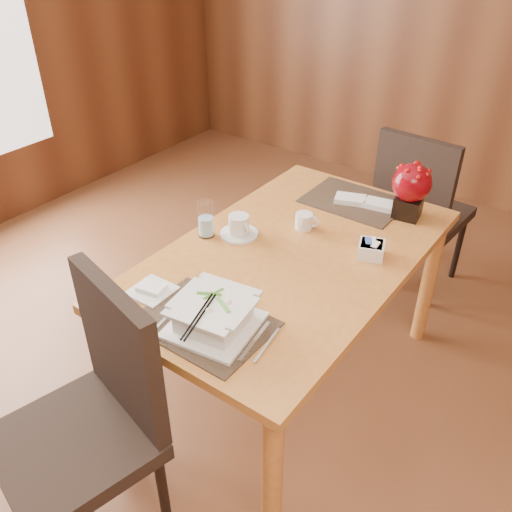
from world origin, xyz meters
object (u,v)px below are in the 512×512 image
Objects in this scene: creamer_jug at (304,221)px; near_chair at (94,410)px; dining_table at (290,272)px; far_chair at (418,205)px; water_glass at (206,219)px; coffee_cup at (239,227)px; berry_decor at (411,188)px; soup_setting at (214,315)px; sugar_caddy at (371,250)px; bread_plate at (152,291)px.

creamer_jug is 1.16m from near_chair.
dining_table is 1.09m from far_chair.
water_glass is 1.31m from far_chair.
coffee_cup is 0.65× the size of berry_decor.
creamer_jug is (-0.06, 0.20, 0.13)m from dining_table.
soup_setting is at bearing -60.40° from coffee_cup.
near_chair is (-0.43, -1.11, -0.21)m from sugar_caddy.
dining_table is 0.95m from near_chair.
far_chair reaches higher than bread_plate.
creamer_jug reaches higher than dining_table.
far_chair is at bearing 75.32° from bread_plate.
bread_plate is at bearing 168.31° from soup_setting.
creamer_jug is at bearing 89.57° from soup_setting.
soup_setting is 0.75m from creamer_jug.
coffee_cup reaches higher than creamer_jug.
soup_setting is at bearing -108.01° from sugar_caddy.
near_chair is at bearing -105.39° from berry_decor.
near_chair is (0.22, -0.84, -0.26)m from water_glass.
sugar_caddy is at bearing -88.13° from berry_decor.
soup_setting is 1.13m from berry_decor.
sugar_caddy is 1.20m from near_chair.
soup_setting is at bearing -103.33° from creamer_jug.
creamer_jug is 0.39× the size of berry_decor.
near_chair is (-0.15, -0.94, -0.08)m from dining_table.
soup_setting reaches higher than sugar_caddy.
creamer_jug is (-0.11, 0.74, -0.02)m from soup_setting.
near_chair is at bearing -75.39° from water_glass.
bread_plate is at bearing 119.87° from near_chair.
near_chair reaches higher than creamer_jug.
soup_setting is 1.91× the size of coffee_cup.
near_chair is at bearing 85.60° from far_chair.
water_glass is at bearing 102.90° from bread_plate.
creamer_jug is 0.75m from bread_plate.
berry_decor is at bearing 46.49° from water_glass.
berry_decor is at bearing 27.07° from creamer_jug.
far_chair is (0.42, 1.60, -0.21)m from bread_plate.
berry_decor is (-0.01, 0.39, 0.11)m from sugar_caddy.
sugar_caddy is at bearing 82.46° from near_chair.
bread_plate is (0.10, -0.43, -0.08)m from water_glass.
dining_table is 1.54× the size of far_chair.
sugar_caddy reaches higher than dining_table.
berry_decor reaches higher than coffee_cup.
berry_decor is at bearing 106.72° from far_chair.
water_glass reaches higher than coffee_cup.
dining_table is at bearing 94.29° from near_chair.
near_chair is 2.03m from far_chair.
bread_plate is (-0.31, 0.02, -0.05)m from soup_setting.
near_chair is (-0.09, -1.13, -0.21)m from creamer_jug.
creamer_jug is (0.31, 0.30, -0.05)m from water_glass.
bread_plate is 0.15× the size of far_chair.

